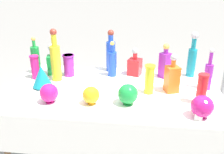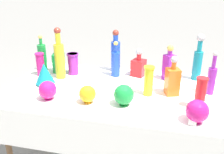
{
  "view_description": "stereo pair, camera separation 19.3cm",
  "coord_description": "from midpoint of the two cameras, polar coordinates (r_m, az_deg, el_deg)",
  "views": [
    {
      "loc": [
        0.22,
        -1.78,
        1.59
      ],
      "look_at": [
        0.0,
        0.0,
        0.86
      ],
      "focal_mm": 40.0,
      "sensor_mm": 36.0,
      "label": 1
    },
    {
      "loc": [
        0.41,
        -1.74,
        1.59
      ],
      "look_at": [
        0.0,
        0.0,
        0.86
      ],
      "focal_mm": 40.0,
      "sensor_mm": 36.0,
      "label": 2
    }
  ],
  "objects": [
    {
      "name": "square_decanter_1",
      "position": [
        1.91,
        10.79,
        -0.09
      ],
      "size": [
        0.12,
        0.12,
        0.3
      ],
      "color": "orange",
      "rests_on": "display_table"
    },
    {
      "name": "tall_bottle_1",
      "position": [
        2.24,
        15.53,
        4.3
      ],
      "size": [
        0.07,
        0.07,
        0.4
      ],
      "color": "teal",
      "rests_on": "display_table"
    },
    {
      "name": "display_table",
      "position": [
        1.97,
        -2.93,
        -4.77
      ],
      "size": [
        1.68,
        0.96,
        0.76
      ],
      "color": "white",
      "rests_on": "ground"
    },
    {
      "name": "slender_vase_3",
      "position": [
        2.26,
        -19.56,
        2.26
      ],
      "size": [
        0.08,
        0.08,
        0.21
      ],
      "color": "#C61972",
      "rests_on": "display_table"
    },
    {
      "name": "slender_vase_2",
      "position": [
        1.86,
        5.64,
        -0.39
      ],
      "size": [
        0.08,
        0.08,
        0.23
      ],
      "color": "yellow",
      "rests_on": "display_table"
    },
    {
      "name": "fluted_vase_0",
      "position": [
        2.06,
        -18.37,
        0.11
      ],
      "size": [
        0.16,
        0.16,
        0.18
      ],
      "color": "teal",
      "rests_on": "display_table"
    },
    {
      "name": "round_bowl_2",
      "position": [
        1.82,
        -17.19,
        -3.57
      ],
      "size": [
        0.13,
        0.13,
        0.14
      ],
      "color": "#C61972",
      "rests_on": "display_table"
    },
    {
      "name": "slender_vase_0",
      "position": [
        2.24,
        -12.31,
        2.75
      ],
      "size": [
        0.1,
        0.1,
        0.19
      ],
      "color": "purple",
      "rests_on": "display_table"
    },
    {
      "name": "slender_vase_1",
      "position": [
        1.77,
        16.99,
        -2.56
      ],
      "size": [
        0.08,
        0.08,
        0.22
      ],
      "color": "red",
      "rests_on": "display_table"
    },
    {
      "name": "tall_bottle_0",
      "position": [
        2.18,
        -2.47,
        3.26
      ],
      "size": [
        0.08,
        0.08,
        0.31
      ],
      "color": "blue",
      "rests_on": "display_table"
    },
    {
      "name": "tall_bottle_2",
      "position": [
        2.37,
        -19.31,
        3.88
      ],
      "size": [
        0.08,
        0.08,
        0.34
      ],
      "color": "#198C38",
      "rests_on": "display_table"
    },
    {
      "name": "tall_bottle_3",
      "position": [
        2.29,
        -2.7,
        5.32
      ],
      "size": [
        0.08,
        0.08,
        0.39
      ],
      "color": "blue",
      "rests_on": "display_table"
    },
    {
      "name": "tall_bottle_4",
      "position": [
        2.15,
        -15.3,
        3.83
      ],
      "size": [
        0.08,
        0.08,
        0.44
      ],
      "color": "yellow",
      "rests_on": "display_table"
    },
    {
      "name": "cardboard_box_behind_left",
      "position": [
        3.21,
        -4.12,
        -4.9
      ],
      "size": [
        0.61,
        0.4,
        0.34
      ],
      "color": "tan",
      "rests_on": "ground"
    },
    {
      "name": "round_bowl_0",
      "position": [
        1.71,
        0.42,
        -4.01
      ],
      "size": [
        0.14,
        0.14,
        0.15
      ],
      "color": "#198C38",
      "rests_on": "display_table"
    },
    {
      "name": "price_tag_left",
      "position": [
        1.61,
        15.92,
        -9.0
      ],
      "size": [
        0.05,
        0.02,
        0.04
      ],
      "primitive_type": "cube",
      "rotation": [
        -0.21,
        0.0,
        -0.21
      ],
      "color": "white",
      "rests_on": "display_table"
    },
    {
      "name": "tall_bottle_5",
      "position": [
        2.02,
        18.65,
        0.56
      ],
      "size": [
        0.06,
        0.06,
        0.33
      ],
      "color": "purple",
      "rests_on": "display_table"
    },
    {
      "name": "square_decanter_3",
      "position": [
        2.31,
        -15.66,
        3.32
      ],
      "size": [
        0.12,
        0.12,
        0.28
      ],
      "color": "#198C38",
      "rests_on": "display_table"
    },
    {
      "name": "square_decanter_0",
      "position": [
        2.22,
        2.76,
        2.69
      ],
      "size": [
        0.13,
        0.13,
        0.25
      ],
      "color": "red",
      "rests_on": "display_table"
    },
    {
      "name": "square_decanter_2",
      "position": [
        2.17,
        9.55,
        3.16
      ],
      "size": [
        0.11,
        0.11,
        0.3
      ],
      "color": "purple",
      "rests_on": "display_table"
    },
    {
      "name": "round_bowl_3",
      "position": [
        1.62,
        16.75,
        -6.54
      ],
      "size": [
        0.14,
        0.14,
        0.15
      ],
      "color": "#C61972",
      "rests_on": "display_table"
    },
    {
      "name": "round_bowl_1",
      "position": [
        1.73,
        -8.01,
        -4.2
      ],
      "size": [
        0.12,
        0.12,
        0.13
      ],
      "color": "orange",
      "rests_on": "display_table"
    }
  ]
}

